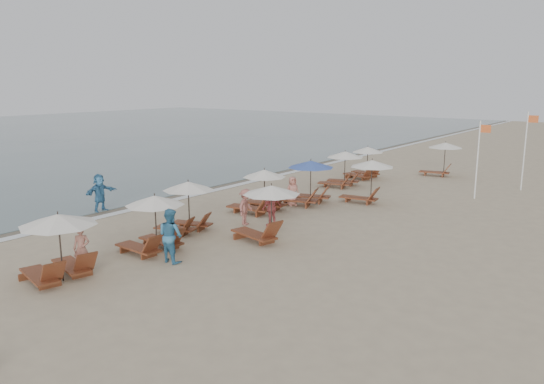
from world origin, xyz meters
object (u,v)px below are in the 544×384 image
Objects in this scene: lounger_station_1 at (152,224)px; beachgoer_mid_b at (246,207)px; lounger_station_3 at (259,193)px; waterline_walker at (100,193)px; beachgoer_far_b at (292,191)px; flag_pole_near at (479,156)px; lounger_station_5 at (341,169)px; lounger_station_2 at (186,205)px; beachgoer_far_a at (272,208)px; inland_station_1 at (366,177)px; inland_station_0 at (263,209)px; lounger_station_0 at (56,246)px; lounger_station_4 at (306,183)px; beachgoer_near at (82,248)px; inland_station_2 at (441,155)px; lounger_station_6 at (364,163)px; beachgoer_mid_a at (171,235)px.

lounger_station_1 is 4.95m from beachgoer_mid_b.
waterline_walker is (-6.17, -4.55, 0.00)m from lounger_station_3.
flag_pole_near is (6.93, 7.19, 1.57)m from beachgoer_far_b.
flag_pole_near is at bearing 10.51° from lounger_station_5.
beachgoer_far_a is (2.31, 2.84, -0.31)m from lounger_station_2.
lounger_station_2 reaches higher than lounger_station_5.
inland_station_1 reaches higher than beachgoer_mid_b.
inland_station_0 is 2.27m from beachgoer_far_a.
lounger_station_0 is at bearing 5.86° from beachgoer_far_a.
lounger_station_4 is at bearing 72.58° from lounger_station_3.
lounger_station_1 reaches higher than beachgoer_near.
inland_station_1 is 1.69× the size of beachgoer_mid_b.
beachgoer_far_a is (1.04, 0.50, 0.02)m from beachgoer_mid_b.
beachgoer_near is at bearing -114.37° from inland_station_0.
lounger_station_2 is 3.67m from beachgoer_far_a.
flag_pole_near is at bearing 71.37° from inland_station_0.
lounger_station_4 reaches higher than beachgoer_near.
lounger_station_1 is 4.25m from inland_station_0.
lounger_station_5 is 7.93m from inland_station_2.
beachgoer_near is (0.53, -21.00, -0.22)m from lounger_station_6.
waterline_walker is (-6.82, 2.60, -0.13)m from lounger_station_1.
inland_station_0 is at bearing -104.18° from beachgoer_mid_a.
inland_station_0 is 13.66m from flag_pole_near.
lounger_station_1 is 22.32m from inland_station_2.
inland_station_0 is (2.23, -6.42, 0.22)m from lounger_station_4.
inland_station_2 is 1.47× the size of waterline_walker.
lounger_station_6 is at bearing 49.64° from beachgoer_near.
lounger_station_4 reaches higher than lounger_station_3.
beachgoer_far_a is (1.74, 8.11, 0.08)m from beachgoer_near.
beachgoer_far_b is at bearing 75.92° from lounger_station_3.
lounger_station_4 is (1.13, 7.30, -0.05)m from lounger_station_2.
lounger_station_3 is 11.18m from lounger_station_6.
lounger_station_0 is 0.96× the size of lounger_station_4.
lounger_station_5 is 11.94m from inland_station_0.
lounger_station_6 is at bearing -154.23° from beachgoer_far_a.
beachgoer_mid_a is at bearing -107.94° from flag_pole_near.
beachgoer_mid_a is (-1.06, -3.81, -0.35)m from inland_station_0.
inland_station_0 is 0.69× the size of flag_pole_near.
beachgoer_near is at bearing -129.67° from waterline_walker.
lounger_station_0 is at bearing -91.71° from lounger_station_4.
waterline_walker is at bearing -116.47° from lounger_station_5.
lounger_station_4 reaches higher than inland_station_1.
beachgoer_mid_b is 0.98× the size of beachgoer_far_a.
inland_station_0 is at bearing -77.41° from lounger_station_6.
inland_station_1 is (2.54, 11.96, 0.33)m from lounger_station_1.
inland_station_2 is 13.29m from beachgoer_far_b.
flag_pole_near is at bearing 51.15° from lounger_station_3.
lounger_station_2 reaches higher than beachgoer_near.
lounger_station_4 is at bearing 0.65° from beachgoer_far_b.
beachgoer_far_b is (-0.14, 9.19, -0.30)m from lounger_station_1.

